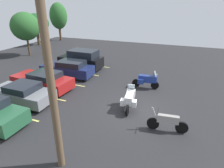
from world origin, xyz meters
TOP-DOWN VIEW (x-y plane):
  - ground at (0.00, 0.00)m, footprint 44.00×44.00m
  - motorcycle_touring at (0.01, 0.24)m, footprint 2.15×1.03m
  - motorcycle_second at (-1.52, -2.26)m, footprint 0.62×2.12m
  - motorcycle_third at (3.62, -0.09)m, footprint 0.94×2.13m
  - parking_stripes at (-0.63, 7.12)m, footprint 16.21×5.01m
  - car_grey at (-1.87, 7.14)m, footprint 1.88×4.32m
  - car_red at (0.47, 7.40)m, footprint 2.29×4.97m
  - car_navy at (3.61, 7.14)m, footprint 2.00×4.81m
  - car_black at (5.95, 7.08)m, footprint 2.00×4.35m
  - utility_pole at (-5.50, 1.53)m, footprint 1.71×0.80m
  - tree_left at (14.18, 19.66)m, footprint 3.83×3.83m
  - tree_center at (8.33, 16.12)m, footprint 3.41×3.41m
  - tree_right at (18.99, 18.90)m, footprint 3.00×3.00m

SIDE VIEW (x-z plane):
  - ground at x=0.00m, z-range -0.10..0.00m
  - parking_stripes at x=-0.63m, z-range 0.00..0.01m
  - motorcycle_second at x=-1.52m, z-range -0.11..1.19m
  - car_grey at x=-1.87m, z-range -0.01..1.37m
  - motorcycle_third at x=3.62m, z-range -0.05..1.41m
  - motorcycle_touring at x=0.01m, z-range -0.04..1.41m
  - car_red at x=0.47m, z-range -0.01..1.41m
  - car_navy at x=3.61m, z-range -0.02..1.48m
  - car_black at x=5.95m, z-range -0.01..1.96m
  - tree_left at x=14.18m, z-range 0.91..5.75m
  - tree_center at x=8.33m, z-range 0.96..6.27m
  - tree_right at x=18.99m, z-range 0.97..7.35m
  - utility_pole at x=-5.50m, z-range 0.14..9.15m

